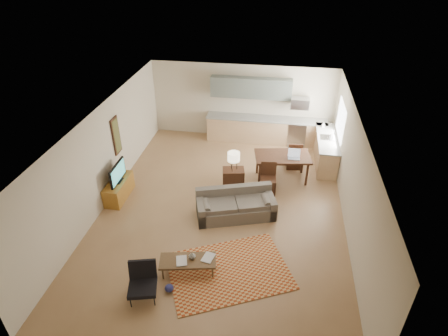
% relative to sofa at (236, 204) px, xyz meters
% --- Properties ---
extents(room, '(9.00, 9.00, 9.00)m').
position_rel_sofa_xyz_m(room, '(-0.40, 0.22, 0.98)').
color(room, '#926B45').
rests_on(room, ground).
extents(kitchen_counter_back, '(4.26, 0.64, 0.92)m').
position_rel_sofa_xyz_m(kitchen_counter_back, '(0.50, 4.40, 0.09)').
color(kitchen_counter_back, tan).
rests_on(kitchen_counter_back, ground).
extents(kitchen_counter_right, '(0.64, 2.26, 0.92)m').
position_rel_sofa_xyz_m(kitchen_counter_right, '(2.53, 3.22, 0.09)').
color(kitchen_counter_right, tan).
rests_on(kitchen_counter_right, ground).
extents(kitchen_range, '(0.62, 0.62, 0.90)m').
position_rel_sofa_xyz_m(kitchen_range, '(1.60, 4.40, 0.08)').
color(kitchen_range, '#A5A8AD').
rests_on(kitchen_range, ground).
extents(kitchen_microwave, '(0.62, 0.40, 0.35)m').
position_rel_sofa_xyz_m(kitchen_microwave, '(1.60, 4.42, 1.18)').
color(kitchen_microwave, '#A5A8AD').
rests_on(kitchen_microwave, room).
extents(upper_cabinets, '(2.80, 0.34, 0.70)m').
position_rel_sofa_xyz_m(upper_cabinets, '(-0.10, 4.55, 1.58)').
color(upper_cabinets, slate).
rests_on(upper_cabinets, room).
extents(window_right, '(0.02, 1.40, 1.05)m').
position_rel_sofa_xyz_m(window_right, '(2.83, 3.22, 1.18)').
color(window_right, white).
rests_on(window_right, room).
extents(wall_art_left, '(0.06, 0.42, 1.10)m').
position_rel_sofa_xyz_m(wall_art_left, '(-3.61, 1.12, 1.18)').
color(wall_art_left, olive).
rests_on(wall_art_left, room).
extents(triptych, '(1.70, 0.04, 0.50)m').
position_rel_sofa_xyz_m(triptych, '(-0.50, 4.69, 1.38)').
color(triptych, beige).
rests_on(triptych, room).
extents(rug, '(3.14, 2.75, 0.02)m').
position_rel_sofa_xyz_m(rug, '(0.11, -1.97, -0.36)').
color(rug, '#9D3514').
rests_on(rug, floor).
extents(sofa, '(2.33, 1.54, 0.75)m').
position_rel_sofa_xyz_m(sofa, '(0.00, 0.00, 0.00)').
color(sofa, '#5D554A').
rests_on(sofa, floor).
extents(coffee_table, '(1.31, 0.72, 0.37)m').
position_rel_sofa_xyz_m(coffee_table, '(-0.78, -2.14, -0.19)').
color(coffee_table, '#4B341D').
rests_on(coffee_table, floor).
extents(book_a, '(0.40, 0.44, 0.03)m').
position_rel_sofa_xyz_m(book_a, '(-1.01, -2.23, 0.01)').
color(book_a, maroon).
rests_on(book_a, coffee_table).
extents(book_b, '(0.38, 0.43, 0.02)m').
position_rel_sofa_xyz_m(book_b, '(-0.46, -1.97, 0.01)').
color(book_b, navy).
rests_on(book_b, coffee_table).
extents(vase, '(0.21, 0.21, 0.16)m').
position_rel_sofa_xyz_m(vase, '(-0.69, -2.07, 0.08)').
color(vase, black).
rests_on(vase, coffee_table).
extents(armchair, '(0.80, 0.80, 0.76)m').
position_rel_sofa_xyz_m(armchair, '(-1.53, -2.94, 0.00)').
color(armchair, black).
rests_on(armchair, floor).
extents(tv_credenza, '(0.46, 1.20, 0.55)m').
position_rel_sofa_xyz_m(tv_credenza, '(-3.40, 0.31, -0.10)').
color(tv_credenza, brown).
rests_on(tv_credenza, floor).
extents(tv, '(0.09, 0.92, 0.55)m').
position_rel_sofa_xyz_m(tv, '(-3.35, 0.31, 0.46)').
color(tv, black).
rests_on(tv, tv_credenza).
extents(console_table, '(0.68, 0.52, 0.72)m').
position_rel_sofa_xyz_m(console_table, '(-0.22, 1.16, -0.01)').
color(console_table, '#341C11').
rests_on(console_table, floor).
extents(table_lamp, '(0.41, 0.41, 0.57)m').
position_rel_sofa_xyz_m(table_lamp, '(-0.22, 1.16, 0.63)').
color(table_lamp, beige).
rests_on(table_lamp, console_table).
extents(dining_table, '(1.76, 1.20, 0.83)m').
position_rel_sofa_xyz_m(dining_table, '(1.14, 2.00, 0.04)').
color(dining_table, '#341C11').
rests_on(dining_table, floor).
extents(dining_chair_near, '(0.48, 0.50, 0.93)m').
position_rel_sofa_xyz_m(dining_chair_near, '(0.78, 1.22, 0.09)').
color(dining_chair_near, '#341C11').
rests_on(dining_chair_near, floor).
extents(dining_chair_far, '(0.50, 0.52, 0.94)m').
position_rel_sofa_xyz_m(dining_chair_far, '(1.51, 2.78, 0.10)').
color(dining_chair_far, '#341C11').
rests_on(dining_chair_far, floor).
extents(laptop, '(0.35, 0.27, 0.26)m').
position_rel_sofa_xyz_m(laptop, '(1.47, 1.89, 0.58)').
color(laptop, '#A5A8AD').
rests_on(laptop, dining_table).
extents(soap_bottle, '(0.09, 0.09, 0.19)m').
position_rel_sofa_xyz_m(soap_bottle, '(2.43, 3.96, 0.64)').
color(soap_bottle, beige).
rests_on(soap_bottle, kitchen_counter_right).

